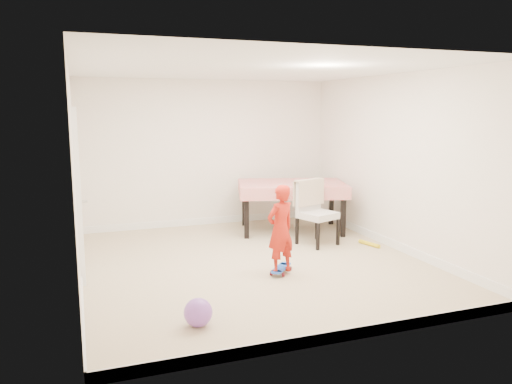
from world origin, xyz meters
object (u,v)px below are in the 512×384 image
object	(u,v)px
dining_chair	(318,213)
balloon	(198,312)
child	(280,232)
dining_table	(291,207)
skateboard	(281,270)

from	to	relation	value
dining_chair	balloon	bearing A→B (deg)	-156.49
child	balloon	world-z (taller)	child
dining_chair	balloon	distance (m)	3.35
dining_table	balloon	bearing A→B (deg)	-110.52
dining_chair	child	size ratio (longest dim) A/B	0.89
dining_chair	child	xyz separation A→B (m)	(-1.10, -1.14, 0.06)
balloon	dining_table	bearing A→B (deg)	53.31
dining_table	skateboard	world-z (taller)	dining_table
dining_table	skateboard	distance (m)	2.32
child	balloon	size ratio (longest dim) A/B	4.03
dining_table	child	xyz separation A→B (m)	(-1.08, -2.10, 0.14)
skateboard	balloon	distance (m)	1.83
skateboard	balloon	size ratio (longest dim) A/B	1.82
child	dining_table	bearing A→B (deg)	-137.08
child	dining_chair	bearing A→B (deg)	-153.81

